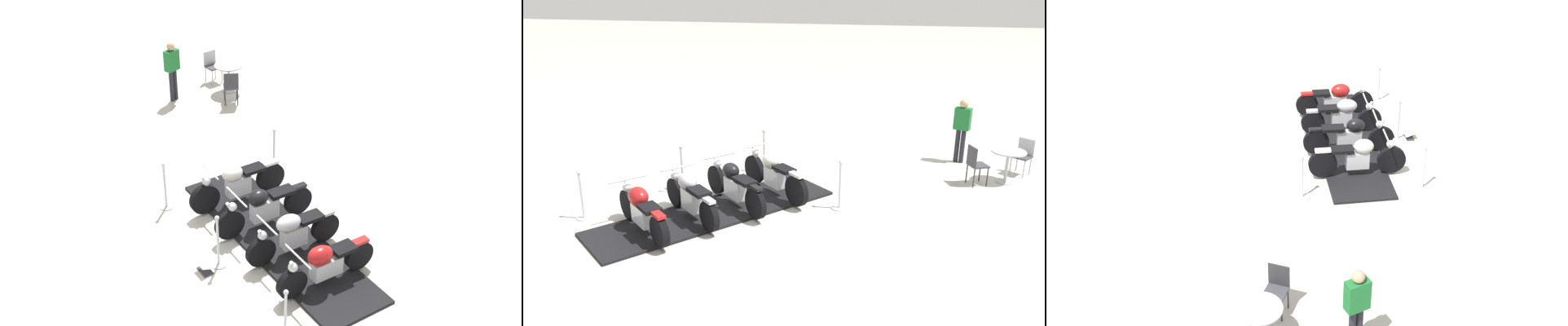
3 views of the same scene
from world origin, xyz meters
The scene contains 15 objects.
ground_plane centered at (0.00, 0.00, 0.00)m, with size 80.00×80.00×0.00m, color beige.
display_platform centered at (0.00, 0.00, 0.03)m, with size 5.32×1.47×0.06m, color black.
motorcycle_cream centered at (1.03, 1.17, 0.54)m, with size 1.75×1.68×0.99m.
motorcycle_black centered at (0.33, 0.40, 0.53)m, with size 1.71×1.67×0.95m.
motorcycle_chrome centered at (-0.38, -0.36, 0.54)m, with size 1.61×1.55×0.91m.
motorcycle_maroon centered at (-1.08, -1.12, 0.51)m, with size 1.63×1.56×0.89m.
stanchion_left_front centered at (2.55, 0.72, 0.34)m, with size 0.34×0.34×1.09m.
stanchion_right_mid centered at (-1.03, 0.94, 0.38)m, with size 0.32×0.32×1.15m.
stanchion_right_front centered at (0.50, 2.61, 0.39)m, with size 0.30×0.30×1.12m.
stanchion_right_rear centered at (-2.55, -0.72, 0.36)m, with size 0.30×0.30×1.05m.
info_placard centered at (-1.29, 1.13, 0.07)m, with size 0.39×0.40×0.21m.
cafe_table centered at (6.32, 2.96, 0.60)m, with size 0.80×0.80×0.79m.
cafe_chair_near_table centered at (6.82, 3.61, 0.52)m, with size 0.56×0.56×0.89m.
cafe_chair_across_table centered at (5.56, 2.66, 0.55)m, with size 0.52×0.52×0.95m.
bystander_person centered at (5.39, 4.26, 1.01)m, with size 0.45×0.36×1.69m.
Camera 1 is at (-11.01, -2.51, 8.86)m, focal length 48.64 mm.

